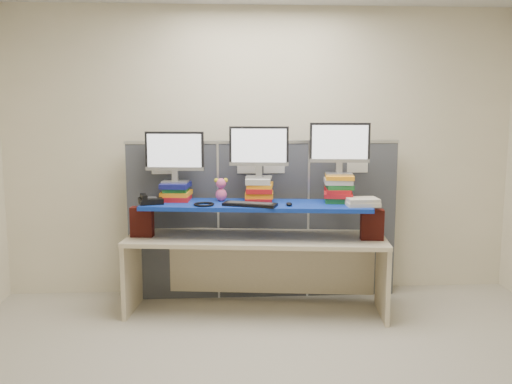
{
  "coord_description": "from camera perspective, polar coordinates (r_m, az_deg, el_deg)",
  "views": [
    {
      "loc": [
        -0.42,
        -3.59,
        1.86
      ],
      "look_at": [
        -0.1,
        1.36,
        1.1
      ],
      "focal_mm": 40.0,
      "sensor_mm": 36.0,
      "label": 1
    }
  ],
  "objects": [
    {
      "name": "brick_pier_right",
      "position": [
        5.06,
        11.53,
        -3.21
      ],
      "size": [
        0.21,
        0.13,
        0.27
      ],
      "primitive_type": "cube",
      "rotation": [
        0.0,
        0.0,
        -0.12
      ],
      "color": "maroon",
      "rests_on": "desk"
    },
    {
      "name": "monitor_center",
      "position": [
        5.09,
        0.3,
        4.34
      ],
      "size": [
        0.53,
        0.18,
        0.46
      ],
      "rotation": [
        0.0,
        0.0,
        -0.12
      ],
      "color": "#97979C",
      "rests_on": "book_stack_center"
    },
    {
      "name": "blue_board",
      "position": [
        5.03,
        -0.0,
        -1.33
      ],
      "size": [
        2.05,
        0.74,
        0.04
      ],
      "primitive_type": "cube",
      "rotation": [
        0.0,
        0.0,
        -0.12
      ],
      "color": "navy",
      "rests_on": "brick_pier_left"
    },
    {
      "name": "room",
      "position": [
        3.64,
        2.92,
        1.42
      ],
      "size": [
        5.0,
        4.0,
        2.8
      ],
      "color": "#F0E6C6",
      "rests_on": "ground"
    },
    {
      "name": "plush_toy",
      "position": [
        5.13,
        -3.51,
        0.27
      ],
      "size": [
        0.12,
        0.09,
        0.21
      ],
      "rotation": [
        0.0,
        0.0,
        -0.0
      ],
      "color": "#E7588F",
      "rests_on": "blue_board"
    },
    {
      "name": "desk",
      "position": [
        5.13,
        0.0,
        -6.02
      ],
      "size": [
        2.36,
        0.95,
        0.7
      ],
      "rotation": [
        0.0,
        0.0,
        -0.12
      ],
      "color": "beige",
      "rests_on": "ground"
    },
    {
      "name": "monitor_right",
      "position": [
        5.1,
        8.37,
        4.63
      ],
      "size": [
        0.53,
        0.18,
        0.46
      ],
      "rotation": [
        0.0,
        0.0,
        -0.12
      ],
      "color": "#97979C",
      "rests_on": "book_stack_right"
    },
    {
      "name": "brick_pier_left",
      "position": [
        5.17,
        -11.33,
        -2.94
      ],
      "size": [
        0.21,
        0.13,
        0.27
      ],
      "primitive_type": "cube",
      "rotation": [
        0.0,
        0.0,
        -0.12
      ],
      "color": "maroon",
      "rests_on": "desk"
    },
    {
      "name": "book_stack_left",
      "position": [
        5.23,
        -7.98,
        0.05
      ],
      "size": [
        0.29,
        0.32,
        0.16
      ],
      "color": "red",
      "rests_on": "blue_board"
    },
    {
      "name": "monitor_left",
      "position": [
        5.19,
        -8.14,
        3.81
      ],
      "size": [
        0.53,
        0.18,
        0.46
      ],
      "rotation": [
        0.0,
        0.0,
        -0.12
      ],
      "color": "#97979C",
      "rests_on": "book_stack_left"
    },
    {
      "name": "mouse",
      "position": [
        4.91,
        3.32,
        -1.21
      ],
      "size": [
        0.09,
        0.11,
        0.03
      ],
      "primitive_type": "ellipsoid",
      "rotation": [
        0.0,
        0.0,
        -0.49
      ],
      "color": "black",
      "rests_on": "blue_board"
    },
    {
      "name": "book_stack_center",
      "position": [
        5.13,
        0.31,
        0.24
      ],
      "size": [
        0.27,
        0.31,
        0.21
      ],
      "color": "red",
      "rests_on": "blue_board"
    },
    {
      "name": "keyboard",
      "position": [
        4.89,
        -0.61,
        -1.24
      ],
      "size": [
        0.48,
        0.3,
        0.03
      ],
      "rotation": [
        0.0,
        0.0,
        -0.35
      ],
      "color": "black",
      "rests_on": "blue_board"
    },
    {
      "name": "cubicle_partition",
      "position": [
        5.5,
        0.73,
        -2.74
      ],
      "size": [
        2.6,
        0.06,
        1.53
      ],
      "color": "#41444C",
      "rests_on": "ground"
    },
    {
      "name": "headset",
      "position": [
        4.94,
        -5.22,
        -1.23
      ],
      "size": [
        0.22,
        0.22,
        0.02
      ],
      "primitive_type": "torus",
      "rotation": [
        0.0,
        0.0,
        -0.25
      ],
      "color": "black",
      "rests_on": "blue_board"
    },
    {
      "name": "binder_stack",
      "position": [
        4.99,
        10.58,
        -0.97
      ],
      "size": [
        0.28,
        0.23,
        0.07
      ],
      "rotation": [
        0.0,
        0.0,
        0.04
      ],
      "color": "beige",
      "rests_on": "blue_board"
    },
    {
      "name": "book_stack_right",
      "position": [
        5.14,
        8.23,
        0.37
      ],
      "size": [
        0.3,
        0.34,
        0.24
      ],
      "color": "#1C6C2A",
      "rests_on": "blue_board"
    },
    {
      "name": "desk_phone",
      "position": [
        5.09,
        -10.57,
        -0.81
      ],
      "size": [
        0.24,
        0.23,
        0.09
      ],
      "rotation": [
        0.0,
        0.0,
        0.25
      ],
      "color": "black",
      "rests_on": "blue_board"
    }
  ]
}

